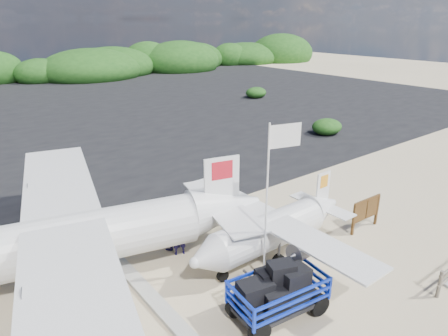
# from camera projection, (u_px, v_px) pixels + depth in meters

# --- Properties ---
(ground) EXTENTS (160.00, 160.00, 0.00)m
(ground) POSITION_uv_depth(u_px,v_px,m) (266.00, 260.00, 15.12)
(ground) COLOR beige
(asphalt_apron) EXTENTS (90.00, 50.00, 0.04)m
(asphalt_apron) POSITION_uv_depth(u_px,v_px,m) (45.00, 117.00, 37.35)
(asphalt_apron) COLOR #B2B2B2
(asphalt_apron) RESTS_ON ground
(baggage_cart) EXTENTS (3.32, 2.15, 1.56)m
(baggage_cart) POSITION_uv_depth(u_px,v_px,m) (277.00, 315.00, 12.35)
(baggage_cart) COLOR #0E2FD8
(baggage_cart) RESTS_ON ground
(flagpole) EXTENTS (1.22, 0.75, 5.67)m
(flagpole) POSITION_uv_depth(u_px,v_px,m) (263.00, 280.00, 13.97)
(flagpole) COLOR white
(flagpole) RESTS_ON ground
(signboard) EXTENTS (1.83, 0.24, 1.50)m
(signboard) POSITION_uv_depth(u_px,v_px,m) (364.00, 229.00, 17.36)
(signboard) COLOR brown
(signboard) RESTS_ON ground
(crew_a) EXTENTS (0.69, 0.56, 1.64)m
(crew_a) POSITION_uv_depth(u_px,v_px,m) (179.00, 235.00, 15.26)
(crew_a) COLOR #181246
(crew_a) RESTS_ON ground
(crew_b) EXTENTS (0.85, 0.69, 1.65)m
(crew_b) POSITION_uv_depth(u_px,v_px,m) (170.00, 230.00, 15.63)
(crew_b) COLOR #181246
(crew_b) RESTS_ON ground
(aircraft_large) EXTENTS (19.58, 19.58, 4.85)m
(aircraft_large) POSITION_uv_depth(u_px,v_px,m) (152.00, 108.00, 40.80)
(aircraft_large) COLOR #B2B2B2
(aircraft_large) RESTS_ON ground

